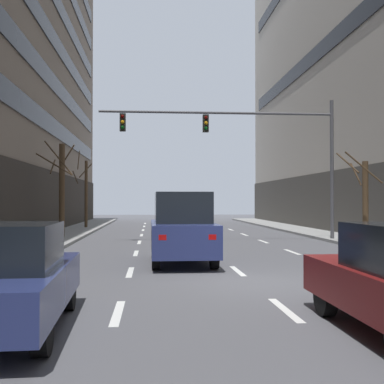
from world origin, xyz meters
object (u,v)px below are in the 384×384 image
(street_tree_1, at_px, (85,191))
(street_tree_3, at_px, (364,198))
(traffic_signal_0, at_px, (252,139))
(street_tree_2, at_px, (62,188))
(car_driving_2, at_px, (182,228))
(car_driving_0, at_px, (3,278))

(street_tree_1, distance_m, street_tree_3, 19.92)
(traffic_signal_0, distance_m, street_tree_1, 15.22)
(traffic_signal_0, height_order, street_tree_3, traffic_signal_0)
(street_tree_1, bearing_deg, street_tree_2, -89.76)
(traffic_signal_0, relative_size, street_tree_2, 2.35)
(car_driving_2, relative_size, street_tree_1, 0.86)
(traffic_signal_0, xyz_separation_m, street_tree_1, (-9.50, 11.66, -2.31))
(car_driving_0, xyz_separation_m, street_tree_1, (-2.43, 27.65, 1.85))
(car_driving_0, bearing_deg, street_tree_3, 49.39)
(street_tree_1, relative_size, street_tree_3, 1.34)
(car_driving_0, bearing_deg, street_tree_1, 95.03)
(car_driving_2, distance_m, street_tree_1, 20.46)
(street_tree_1, bearing_deg, street_tree_3, -45.11)
(street_tree_2, height_order, street_tree_3, street_tree_2)
(car_driving_0, height_order, car_driving_2, car_driving_2)
(street_tree_2, bearing_deg, street_tree_1, 90.24)
(car_driving_0, height_order, street_tree_2, street_tree_2)
(traffic_signal_0, bearing_deg, street_tree_3, -28.22)
(street_tree_1, xyz_separation_m, street_tree_2, (0.04, -9.44, -0.01))
(car_driving_2, bearing_deg, car_driving_0, -111.62)
(street_tree_1, height_order, street_tree_2, street_tree_1)
(street_tree_3, bearing_deg, traffic_signal_0, 151.78)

